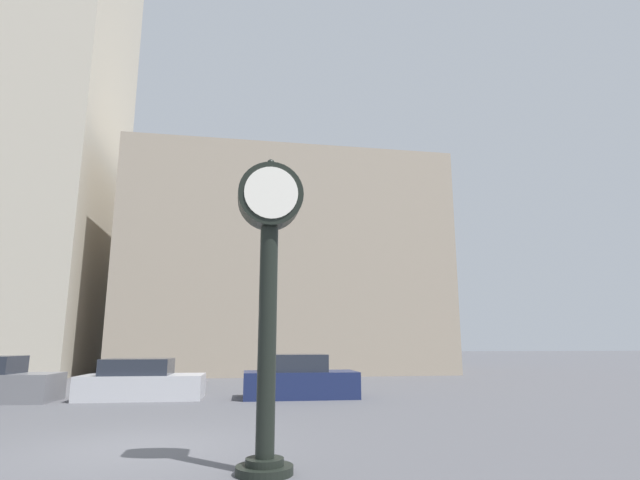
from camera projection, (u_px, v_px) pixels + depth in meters
name	position (u px, v px, depth m)	size (l,w,h in m)	color
ground_plane	(134.00, 449.00, 8.75)	(200.00, 200.00, 0.00)	#515156
building_tall_tower	(17.00, 134.00, 32.90)	(11.96, 12.00, 30.77)	#BCB29E
building_storefront_row	(283.00, 270.00, 34.09)	(19.72, 12.00, 13.51)	gray
street_clock	(269.00, 270.00, 7.61)	(1.01, 0.82, 4.70)	black
car_silver	(141.00, 382.00, 16.57)	(4.01, 2.02, 1.31)	#BCBCC1
car_navy	(299.00, 379.00, 16.98)	(3.87, 1.96, 1.44)	#19234C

